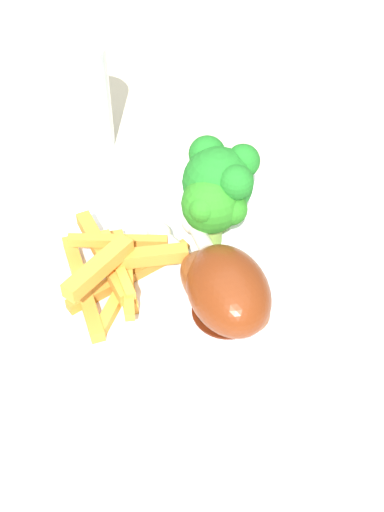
{
  "coord_description": "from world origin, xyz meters",
  "views": [
    {
      "loc": [
        0.31,
        -0.2,
        1.12
      ],
      "look_at": [
        0.0,
        -0.03,
        0.76
      ],
      "focal_mm": 46.77,
      "sensor_mm": 36.0,
      "label": 1
    }
  ],
  "objects_px": {
    "chicken_drumstick_far": "(226,287)",
    "broccoli_floret_front": "(212,197)",
    "dinner_plate": "(192,279)",
    "broccoli_floret_back": "(214,205)",
    "broccoli_floret_middle": "(220,178)",
    "dining_table": "(219,342)",
    "carrot_fries_pile": "(114,269)",
    "fork": "(239,33)",
    "chicken_drumstick_near": "(220,287)",
    "water_glass": "(74,99)"
  },
  "relations": [
    {
      "from": "broccoli_floret_front",
      "to": "broccoli_floret_middle",
      "type": "height_order",
      "value": "broccoli_floret_middle"
    },
    {
      "from": "carrot_fries_pile",
      "to": "fork",
      "type": "bearing_deg",
      "value": 135.94
    },
    {
      "from": "dining_table",
      "to": "broccoli_floret_front",
      "type": "distance_m",
      "value": 0.15
    },
    {
      "from": "chicken_drumstick_near",
      "to": "chicken_drumstick_far",
      "type": "bearing_deg",
      "value": 30.32
    },
    {
      "from": "carrot_fries_pile",
      "to": "chicken_drumstick_far",
      "type": "relative_size",
      "value": 0.89
    },
    {
      "from": "fork",
      "to": "water_glass",
      "type": "height_order",
      "value": "water_glass"
    },
    {
      "from": "broccoli_floret_front",
      "to": "carrot_fries_pile",
      "type": "distance_m",
      "value": 0.1
    },
    {
      "from": "dining_table",
      "to": "broccoli_floret_back",
      "type": "relative_size",
      "value": 18.35
    },
    {
      "from": "dining_table",
      "to": "broccoli_floret_front",
      "type": "height_order",
      "value": "broccoli_floret_front"
    },
    {
      "from": "fork",
      "to": "chicken_drumstick_far",
      "type": "bearing_deg",
      "value": 158.62
    },
    {
      "from": "broccoli_floret_front",
      "to": "chicken_drumstick_near",
      "type": "height_order",
      "value": "broccoli_floret_front"
    },
    {
      "from": "dinner_plate",
      "to": "broccoli_floret_back",
      "type": "height_order",
      "value": "broccoli_floret_back"
    },
    {
      "from": "broccoli_floret_middle",
      "to": "carrot_fries_pile",
      "type": "distance_m",
      "value": 0.11
    },
    {
      "from": "dinner_plate",
      "to": "broccoli_floret_front",
      "type": "xyz_separation_m",
      "value": [
        -0.04,
        0.04,
        0.04
      ]
    },
    {
      "from": "broccoli_floret_back",
      "to": "water_glass",
      "type": "bearing_deg",
      "value": -167.91
    },
    {
      "from": "broccoli_floret_middle",
      "to": "carrot_fries_pile",
      "type": "height_order",
      "value": "broccoli_floret_middle"
    },
    {
      "from": "dining_table",
      "to": "fork",
      "type": "height_order",
      "value": "fork"
    },
    {
      "from": "broccoli_floret_back",
      "to": "carrot_fries_pile",
      "type": "relative_size",
      "value": 0.55
    },
    {
      "from": "chicken_drumstick_far",
      "to": "fork",
      "type": "bearing_deg",
      "value": 147.39
    },
    {
      "from": "dinner_plate",
      "to": "broccoli_floret_middle",
      "type": "distance_m",
      "value": 0.08
    },
    {
      "from": "broccoli_floret_middle",
      "to": "broccoli_floret_back",
      "type": "distance_m",
      "value": 0.02
    },
    {
      "from": "broccoli_floret_back",
      "to": "fork",
      "type": "bearing_deg",
      "value": 145.48
    },
    {
      "from": "broccoli_floret_middle",
      "to": "broccoli_floret_back",
      "type": "relative_size",
      "value": 1.18
    },
    {
      "from": "broccoli_floret_back",
      "to": "chicken_drumstick_near",
      "type": "height_order",
      "value": "broccoli_floret_back"
    },
    {
      "from": "broccoli_floret_back",
      "to": "chicken_drumstick_far",
      "type": "height_order",
      "value": "broccoli_floret_back"
    },
    {
      "from": "broccoli_floret_back",
      "to": "chicken_drumstick_far",
      "type": "relative_size",
      "value": 0.49
    },
    {
      "from": "broccoli_floret_back",
      "to": "fork",
      "type": "xyz_separation_m",
      "value": [
        -0.3,
        0.21,
        -0.05
      ]
    },
    {
      "from": "chicken_drumstick_far",
      "to": "fork",
      "type": "xyz_separation_m",
      "value": [
        -0.37,
        0.24,
        -0.03
      ]
    },
    {
      "from": "dinner_plate",
      "to": "broccoli_floret_middle",
      "type": "height_order",
      "value": "broccoli_floret_middle"
    },
    {
      "from": "broccoli_floret_middle",
      "to": "fork",
      "type": "height_order",
      "value": "broccoli_floret_middle"
    },
    {
      "from": "water_glass",
      "to": "broccoli_floret_front",
      "type": "bearing_deg",
      "value": 14.72
    },
    {
      "from": "chicken_drumstick_near",
      "to": "chicken_drumstick_far",
      "type": "relative_size",
      "value": 1.01
    },
    {
      "from": "broccoli_floret_front",
      "to": "fork",
      "type": "height_order",
      "value": "broccoli_floret_front"
    },
    {
      "from": "broccoli_floret_front",
      "to": "carrot_fries_pile",
      "type": "relative_size",
      "value": 0.5
    },
    {
      "from": "broccoli_floret_middle",
      "to": "dining_table",
      "type": "bearing_deg",
      "value": -24.81
    },
    {
      "from": "carrot_fries_pile",
      "to": "chicken_drumstick_near",
      "type": "xyz_separation_m",
      "value": [
        0.06,
        0.06,
        0.01
      ]
    },
    {
      "from": "dinner_plate",
      "to": "chicken_drumstick_near",
      "type": "xyz_separation_m",
      "value": [
        0.04,
        0.0,
        0.03
      ]
    },
    {
      "from": "broccoli_floret_front",
      "to": "fork",
      "type": "relative_size",
      "value": 0.3
    },
    {
      "from": "dinner_plate",
      "to": "broccoli_floret_back",
      "type": "xyz_separation_m",
      "value": [
        -0.02,
        0.03,
        0.05
      ]
    },
    {
      "from": "dinner_plate",
      "to": "chicken_drumstick_far",
      "type": "xyz_separation_m",
      "value": [
        0.04,
        0.01,
        0.03
      ]
    },
    {
      "from": "carrot_fries_pile",
      "to": "water_glass",
      "type": "bearing_deg",
      "value": 166.4
    },
    {
      "from": "dining_table",
      "to": "carrot_fries_pile",
      "type": "height_order",
      "value": "carrot_fries_pile"
    },
    {
      "from": "chicken_drumstick_near",
      "to": "broccoli_floret_front",
      "type": "bearing_deg",
      "value": 154.54
    },
    {
      "from": "chicken_drumstick_far",
      "to": "broccoli_floret_front",
      "type": "bearing_deg",
      "value": 157.55
    },
    {
      "from": "dinner_plate",
      "to": "carrot_fries_pile",
      "type": "bearing_deg",
      "value": -110.11
    },
    {
      "from": "chicken_drumstick_near",
      "to": "water_glass",
      "type": "distance_m",
      "value": 0.25
    },
    {
      "from": "broccoli_floret_back",
      "to": "water_glass",
      "type": "distance_m",
      "value": 0.19
    },
    {
      "from": "broccoli_floret_middle",
      "to": "broccoli_floret_back",
      "type": "xyz_separation_m",
      "value": [
        0.02,
        -0.01,
        -0.01
      ]
    },
    {
      "from": "chicken_drumstick_far",
      "to": "fork",
      "type": "height_order",
      "value": "chicken_drumstick_far"
    },
    {
      "from": "dining_table",
      "to": "fork",
      "type": "bearing_deg",
      "value": 146.87
    }
  ]
}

